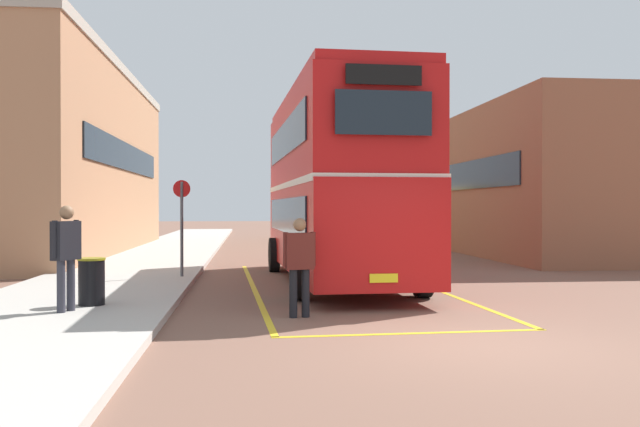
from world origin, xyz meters
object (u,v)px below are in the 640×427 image
bus_stop_sign (182,218)px  pedestrian_boarding (299,260)px  single_deck_bus (342,212)px  litter_bin (92,281)px  pedestrian_waiting_near (66,249)px  double_decker_bus (336,183)px

bus_stop_sign → pedestrian_boarding: bearing=-66.2°
single_deck_bus → litter_bin: (-8.02, -25.16, -1.07)m
bus_stop_sign → single_deck_bus: bearing=71.1°
single_deck_bus → pedestrian_waiting_near: 27.19m
pedestrian_boarding → litter_bin: pedestrian_boarding is taller
double_decker_bus → single_deck_bus: size_ratio=1.00×
pedestrian_waiting_near → bus_stop_sign: (1.36, 5.69, 0.44)m
double_decker_bus → litter_bin: size_ratio=11.85×
litter_bin → bus_stop_sign: bus_stop_sign is taller
pedestrian_boarding → litter_bin: size_ratio=2.02×
pedestrian_boarding → bus_stop_sign: (-2.58, 5.85, 0.63)m
double_decker_bus → pedestrian_waiting_near: 7.46m
litter_bin → bus_stop_sign: (1.11, 4.95, 1.06)m
litter_bin → bus_stop_sign: 5.19m
pedestrian_boarding → bus_stop_sign: bearing=113.8°
single_deck_bus → bus_stop_sign: 21.35m
pedestrian_boarding → litter_bin: bearing=166.3°
single_deck_bus → pedestrian_boarding: bearing=-99.4°
litter_bin → bus_stop_sign: bearing=77.3°
bus_stop_sign → pedestrian_waiting_near: bearing=-103.5°
single_deck_bus → litter_bin: 26.43m
double_decker_bus → pedestrian_boarding: double_decker_bus is taller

